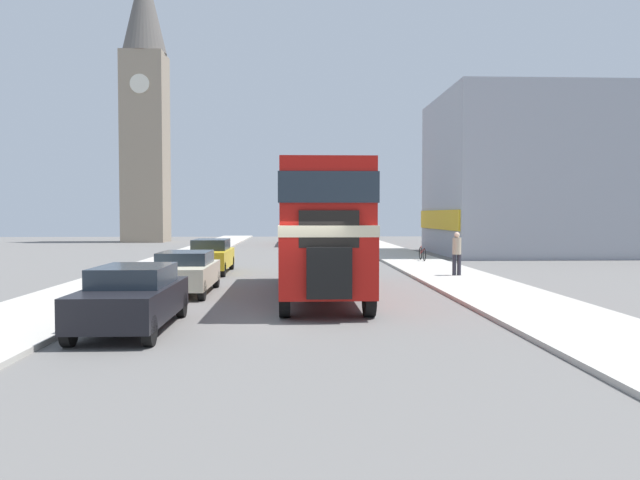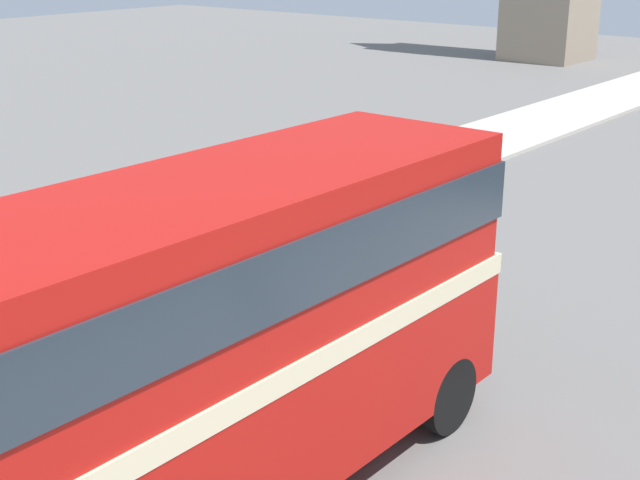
{
  "view_description": "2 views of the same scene",
  "coord_description": "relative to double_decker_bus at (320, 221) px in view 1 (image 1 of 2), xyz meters",
  "views": [
    {
      "loc": [
        0.05,
        -15.78,
        2.67
      ],
      "look_at": [
        0.9,
        4.8,
        1.83
      ],
      "focal_mm": 35.0,
      "sensor_mm": 36.0,
      "label": 1
    },
    {
      "loc": [
        7.65,
        -0.46,
        6.64
      ],
      "look_at": [
        0.0,
        8.79,
        2.49
      ],
      "focal_mm": 50.0,
      "sensor_mm": 36.0,
      "label": 2
    }
  ],
  "objects": [
    {
      "name": "sidewalk_right",
      "position": [
        5.85,
        -4.78,
        -2.41
      ],
      "size": [
        3.5,
        120.0,
        0.12
      ],
      "color": "#B7B2A8",
      "rests_on": "ground_plane"
    },
    {
      "name": "double_decker_bus",
      "position": [
        0.0,
        0.0,
        0.0
      ],
      "size": [
        2.5,
        10.95,
        4.12
      ],
      "color": "#B2140F",
      "rests_on": "ground_plane"
    },
    {
      "name": "ground_plane",
      "position": [
        -0.9,
        -4.78,
        -2.47
      ],
      "size": [
        120.0,
        120.0,
        0.0
      ],
      "primitive_type": "plane",
      "color": "slate"
    },
    {
      "name": "pedestrian_walking",
      "position": [
        5.96,
        5.25,
        -1.32
      ],
      "size": [
        0.37,
        0.37,
        1.82
      ],
      "color": "#282833",
      "rests_on": "sidewalk_right"
    },
    {
      "name": "sidewalk_left",
      "position": [
        -7.65,
        -4.78,
        -2.41
      ],
      "size": [
        3.5,
        120.0,
        0.12
      ],
      "color": "#B7B2A8",
      "rests_on": "ground_plane"
    },
    {
      "name": "bicycle_on_pavement",
      "position": [
        6.3,
        13.92,
        -1.99
      ],
      "size": [
        0.05,
        1.76,
        0.78
      ],
      "color": "black",
      "rests_on": "sidewalk_right"
    },
    {
      "name": "church_tower",
      "position": [
        -15.33,
        41.04,
        11.49
      ],
      "size": [
        4.24,
        4.24,
        27.31
      ],
      "color": "gray",
      "rests_on": "ground_plane"
    },
    {
      "name": "car_parked_near",
      "position": [
        -4.59,
        -6.08,
        -1.7
      ],
      "size": [
        1.81,
        4.49,
        1.48
      ],
      "color": "black",
      "rests_on": "ground_plane"
    },
    {
      "name": "car_parked_mid",
      "position": [
        -4.54,
        0.57,
        -1.73
      ],
      "size": [
        1.85,
        4.39,
        1.41
      ],
      "color": "beige",
      "rests_on": "ground_plane"
    },
    {
      "name": "car_parked_far",
      "position": [
        -4.67,
        8.02,
        -1.68
      ],
      "size": [
        1.72,
        4.54,
        1.54
      ],
      "color": "gold",
      "rests_on": "ground_plane"
    },
    {
      "name": "bus_distant",
      "position": [
        0.75,
        35.54,
        0.12
      ],
      "size": [
        2.38,
        11.05,
        4.34
      ],
      "color": "red",
      "rests_on": "ground_plane"
    },
    {
      "name": "shop_building_block",
      "position": [
        18.46,
        20.72,
        2.82
      ],
      "size": [
        19.41,
        11.35,
        10.58
      ],
      "color": "#999EA8",
      "rests_on": "ground_plane"
    }
  ]
}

